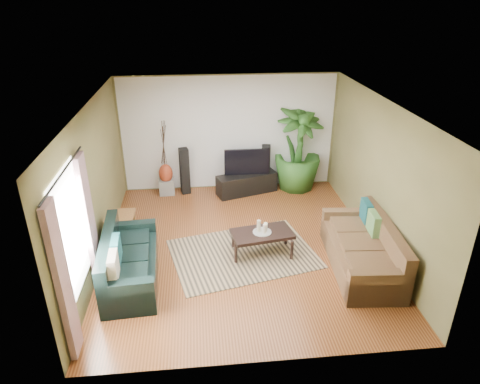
{
  "coord_description": "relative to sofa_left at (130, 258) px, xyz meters",
  "views": [
    {
      "loc": [
        -0.71,
        -6.76,
        4.39
      ],
      "look_at": [
        0.0,
        0.2,
        1.05
      ],
      "focal_mm": 32.0,
      "sensor_mm": 36.0,
      "label": 1
    }
  ],
  "objects": [
    {
      "name": "speaker_right",
      "position": [
        2.75,
        3.29,
        0.13
      ],
      "size": [
        0.23,
        0.25,
        1.1
      ],
      "primitive_type": "cube",
      "rotation": [
        0.0,
        0.0,
        -0.15
      ],
      "color": "black",
      "rests_on": "floor"
    },
    {
      "name": "sofa_right",
      "position": [
        3.89,
        -0.03,
        0.0
      ],
      "size": [
        1.13,
        2.21,
        0.85
      ],
      "primitive_type": "cube",
      "rotation": [
        0.0,
        0.0,
        -1.65
      ],
      "color": "brown",
      "rests_on": "floor"
    },
    {
      "name": "wall_right",
      "position": [
        4.4,
        0.79,
        0.92
      ],
      "size": [
        0.0,
        5.5,
        5.5
      ],
      "primitive_type": "plane",
      "rotation": [
        1.57,
        0.0,
        -1.57
      ],
      "color": "olive",
      "rests_on": "ground"
    },
    {
      "name": "backwall_panel",
      "position": [
        1.9,
        3.53,
        0.93
      ],
      "size": [
        4.9,
        0.0,
        4.9
      ],
      "primitive_type": "plane",
      "rotation": [
        1.57,
        0.0,
        0.0
      ],
      "color": "white",
      "rests_on": "ground"
    },
    {
      "name": "side_table",
      "position": [
        -0.35,
        1.24,
        -0.14
      ],
      "size": [
        0.55,
        0.55,
        0.57
      ],
      "primitive_type": "cube",
      "rotation": [
        0.0,
        0.0,
        -0.03
      ],
      "color": "olive",
      "rests_on": "floor"
    },
    {
      "name": "pedestal",
      "position": [
        0.41,
        3.29,
        -0.25
      ],
      "size": [
        0.37,
        0.37,
        0.35
      ],
      "primitive_type": "cube",
      "rotation": [
        0.0,
        0.0,
        0.04
      ],
      "color": "gray",
      "rests_on": "floor"
    },
    {
      "name": "floor",
      "position": [
        1.9,
        0.79,
        -0.42
      ],
      "size": [
        5.5,
        5.5,
        0.0
      ],
      "primitive_type": "plane",
      "color": "brown",
      "rests_on": "ground"
    },
    {
      "name": "vase",
      "position": [
        0.41,
        3.29,
        0.09
      ],
      "size": [
        0.32,
        0.32,
        0.45
      ],
      "primitive_type": "ellipsoid",
      "color": "#96331B",
      "rests_on": "pedestal"
    },
    {
      "name": "television",
      "position": [
        2.28,
        3.15,
        0.35
      ],
      "size": [
        1.04,
        0.06,
        0.61
      ],
      "primitive_type": "cube",
      "color": "black",
      "rests_on": "tv_stand"
    },
    {
      "name": "curtain_far",
      "position": [
        -0.53,
        -0.06,
        0.72
      ],
      "size": [
        0.08,
        0.35,
        2.2
      ],
      "primitive_type": "cube",
      "color": "gray",
      "rests_on": "ground"
    },
    {
      "name": "curtain_near",
      "position": [
        -0.53,
        -1.56,
        0.72
      ],
      "size": [
        0.08,
        0.35,
        2.2
      ],
      "primitive_type": "cube",
      "color": "gray",
      "rests_on": "ground"
    },
    {
      "name": "wall_back",
      "position": [
        1.9,
        3.54,
        0.93
      ],
      "size": [
        5.0,
        0.0,
        5.0
      ],
      "primitive_type": "plane",
      "rotation": [
        1.57,
        0.0,
        0.0
      ],
      "color": "olive",
      "rests_on": "ground"
    },
    {
      "name": "wall_front",
      "position": [
        1.9,
        -1.96,
        0.93
      ],
      "size": [
        5.0,
        0.0,
        5.0
      ],
      "primitive_type": "plane",
      "rotation": [
        -1.57,
        0.0,
        0.0
      ],
      "color": "olive",
      "rests_on": "ground"
    },
    {
      "name": "plant_pot",
      "position": [
        3.5,
        3.29,
        -0.28
      ],
      "size": [
        0.37,
        0.37,
        0.29
      ],
      "primitive_type": "cylinder",
      "color": "black",
      "rests_on": "floor"
    },
    {
      "name": "candle_mid",
      "position": [
        2.3,
        0.52,
        0.11
      ],
      "size": [
        0.07,
        0.07,
        0.17
      ],
      "primitive_type": "cylinder",
      "color": "beige",
      "rests_on": "candle_tray"
    },
    {
      "name": "sofa_left",
      "position": [
        0.0,
        0.0,
        0.0
      ],
      "size": [
        0.94,
        1.96,
        0.85
      ],
      "primitive_type": "cube",
      "rotation": [
        0.0,
        0.0,
        1.64
      ],
      "color": "black",
      "rests_on": "floor"
    },
    {
      "name": "candle_short",
      "position": [
        2.33,
        0.62,
        0.1
      ],
      "size": [
        0.07,
        0.07,
        0.14
      ],
      "primitive_type": "cylinder",
      "color": "beige",
      "rests_on": "candle_tray"
    },
    {
      "name": "coffee_table",
      "position": [
        2.26,
        0.56,
        -0.2
      ],
      "size": [
        1.16,
        0.76,
        0.44
      ],
      "primitive_type": "cube",
      "rotation": [
        0.0,
        0.0,
        0.17
      ],
      "color": "black",
      "rests_on": "floor"
    },
    {
      "name": "candle_tall",
      "position": [
        2.2,
        0.59,
        0.14
      ],
      "size": [
        0.07,
        0.07,
        0.22
      ],
      "primitive_type": "cylinder",
      "color": "beige",
      "rests_on": "candle_tray"
    },
    {
      "name": "tv_stand",
      "position": [
        2.28,
        3.13,
        -0.19
      ],
      "size": [
        1.48,
        0.83,
        0.47
      ],
      "primitive_type": "cube",
      "rotation": [
        0.0,
        0.0,
        0.31
      ],
      "color": "black",
      "rests_on": "floor"
    },
    {
      "name": "curtain_rod",
      "position": [
        -0.53,
        -0.81,
        1.87
      ],
      "size": [
        0.03,
        1.9,
        0.03
      ],
      "primitive_type": "cylinder",
      "rotation": [
        1.57,
        0.0,
        0.0
      ],
      "color": "black",
      "rests_on": "ground"
    },
    {
      "name": "potted_plant",
      "position": [
        3.5,
        3.29,
        0.57
      ],
      "size": [
        1.4,
        1.4,
        1.99
      ],
      "primitive_type": "imported",
      "rotation": [
        0.0,
        0.0,
        0.31
      ],
      "color": "#25521B",
      "rests_on": "floor"
    },
    {
      "name": "wall_left",
      "position": [
        -0.6,
        0.79,
        0.92
      ],
      "size": [
        0.0,
        5.5,
        5.5
      ],
      "primitive_type": "plane",
      "rotation": [
        1.57,
        0.0,
        1.57
      ],
      "color": "olive",
      "rests_on": "ground"
    },
    {
      "name": "ceiling",
      "position": [
        1.9,
        0.79,
        2.28
      ],
      "size": [
        5.5,
        5.5,
        0.0
      ],
      "primitive_type": "plane",
      "rotation": [
        3.14,
        0.0,
        0.0
      ],
      "color": "white",
      "rests_on": "ground"
    },
    {
      "name": "window_pane",
      "position": [
        -0.58,
        -0.81,
        0.97
      ],
      "size": [
        0.0,
        1.8,
        1.8
      ],
      "primitive_type": "plane",
      "rotation": [
        1.57,
        0.0,
        1.57
      ],
      "color": "white",
      "rests_on": "ground"
    },
    {
      "name": "candle_tray",
      "position": [
        2.26,
        0.56,
        0.02
      ],
      "size": [
        0.33,
        0.33,
        0.01
      ],
      "primitive_type": "cylinder",
      "color": "#969792",
      "rests_on": "coffee_table"
    },
    {
      "name": "speaker_left",
      "position": [
        0.84,
        3.29,
        0.13
      ],
      "size": [
        0.24,
        0.26,
        1.1
      ],
      "primitive_type": "cube",
      "rotation": [
        0.0,
        0.0,
        0.24
      ],
      "color": "black",
      "rests_on": "floor"
    },
    {
      "name": "area_rug",
      "position": [
        1.92,
        0.56,
        -0.42
      ],
      "size": [
        2.86,
        2.31,
        0.01
      ],
      "primitive_type": "cube",
      "rotation": [
        0.0,
        0.0,
        0.23
      ],
      "color": "tan",
      "rests_on": "floor"
    }
  ]
}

